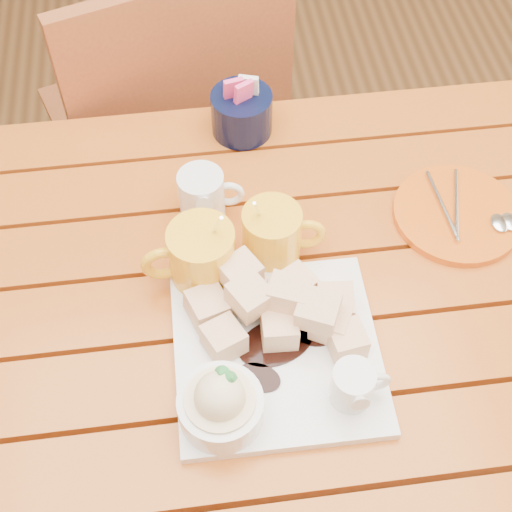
{
  "coord_description": "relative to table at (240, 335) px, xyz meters",
  "views": [
    {
      "loc": [
        -0.05,
        -0.54,
        1.6
      ],
      "look_at": [
        0.03,
        0.02,
        0.82
      ],
      "focal_mm": 50.0,
      "sensor_mm": 36.0,
      "label": 1
    }
  ],
  "objects": [
    {
      "name": "cream_pitcher",
      "position": [
        -0.03,
        0.16,
        0.15
      ],
      "size": [
        0.1,
        0.08,
        0.08
      ],
      "rotation": [
        0.0,
        0.0,
        -0.1
      ],
      "color": "white",
      "rests_on": "table"
    },
    {
      "name": "dessert_plate",
      "position": [
        0.03,
        -0.11,
        0.14
      ],
      "size": [
        0.27,
        0.27,
        0.11
      ],
      "rotation": [
        0.0,
        0.0,
        -0.01
      ],
      "color": "white",
      "rests_on": "table"
    },
    {
      "name": "coffee_mug_right",
      "position": [
        0.06,
        0.07,
        0.16
      ],
      "size": [
        0.12,
        0.08,
        0.14
      ],
      "rotation": [
        0.0,
        0.0,
        -0.08
      ],
      "color": "yellow",
      "rests_on": "table"
    },
    {
      "name": "chair_far",
      "position": [
        -0.08,
        0.6,
        -0.12
      ],
      "size": [
        0.56,
        0.56,
        0.93
      ],
      "rotation": [
        0.0,
        0.0,
        3.47
      ],
      "color": "brown",
      "rests_on": "ground"
    },
    {
      "name": "orange_saucer",
      "position": [
        0.35,
        0.1,
        0.11
      ],
      "size": [
        0.19,
        0.19,
        0.02
      ],
      "rotation": [
        0.0,
        0.0,
        -0.13
      ],
      "color": "#D65A12",
      "rests_on": "table"
    },
    {
      "name": "table",
      "position": [
        0.0,
        0.0,
        0.0
      ],
      "size": [
        1.2,
        0.79,
        0.75
      ],
      "color": "#A34215",
      "rests_on": "ground"
    },
    {
      "name": "coffee_mug_left",
      "position": [
        -0.05,
        0.04,
        0.16
      ],
      "size": [
        0.13,
        0.09,
        0.16
      ],
      "rotation": [
        0.0,
        0.0,
        0.06
      ],
      "color": "yellow",
      "rests_on": "table"
    },
    {
      "name": "ground",
      "position": [
        0.0,
        -0.0,
        -0.64
      ],
      "size": [
        5.0,
        5.0,
        0.0
      ],
      "primitive_type": "plane",
      "color": "#563418",
      "rests_on": "ground"
    },
    {
      "name": "sugar_caddy",
      "position": [
        0.04,
        0.33,
        0.15
      ],
      "size": [
        0.1,
        0.1,
        0.11
      ],
      "color": "black",
      "rests_on": "table"
    }
  ]
}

